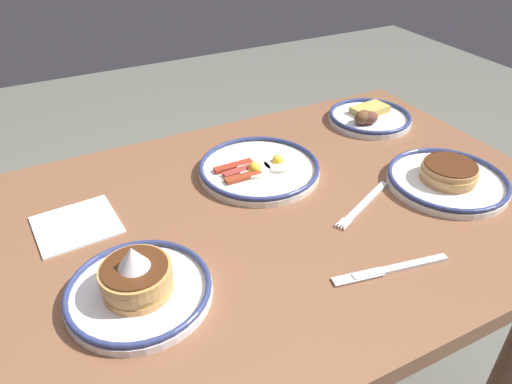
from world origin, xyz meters
TOP-DOWN VIEW (x-y plane):
  - dining_table at (0.00, 0.00)m, footprint 1.16×0.80m
  - plate_near_main at (-0.02, -0.14)m, footprint 0.27×0.27m
  - plate_center_pancakes at (-0.35, 0.09)m, footprint 0.25×0.25m
  - plate_far_companion at (-0.40, -0.23)m, footprint 0.22×0.22m
  - plate_far_side at (0.33, 0.11)m, footprint 0.23×0.23m
  - paper_napkin at (0.38, -0.13)m, footprint 0.16×0.15m
  - fork_near at (-0.15, 0.07)m, footprint 0.19×0.10m
  - butter_knife at (-0.07, 0.24)m, footprint 0.21×0.06m

SIDE VIEW (x-z plane):
  - dining_table at x=0.00m, z-range 0.26..0.98m
  - paper_napkin at x=0.38m, z-range 0.72..0.73m
  - butter_knife at x=-0.07m, z-range 0.72..0.73m
  - fork_near at x=-0.15m, z-range 0.72..0.73m
  - plate_near_main at x=-0.02m, z-range 0.72..0.75m
  - plate_far_companion at x=-0.40m, z-range 0.71..0.76m
  - plate_center_pancakes at x=-0.35m, z-range 0.71..0.77m
  - plate_far_side at x=0.33m, z-range 0.69..0.80m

